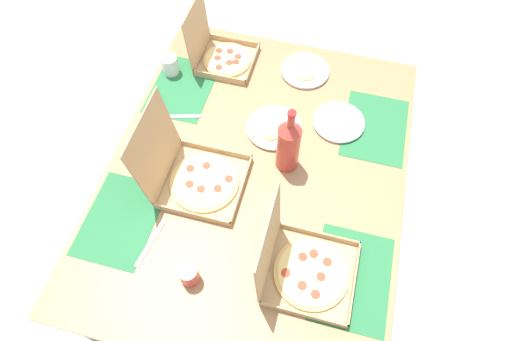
% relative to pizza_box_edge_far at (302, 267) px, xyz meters
% --- Properties ---
extents(ground_plane, '(6.00, 6.00, 0.00)m').
position_rel_pizza_box_edge_far_xyz_m(ground_plane, '(0.36, 0.26, -0.79)').
color(ground_plane, beige).
extents(dining_table, '(1.50, 1.17, 0.74)m').
position_rel_pizza_box_edge_far_xyz_m(dining_table, '(0.36, 0.26, -0.14)').
color(dining_table, '#3F3328').
rests_on(dining_table, ground_plane).
extents(placemat_near_left, '(0.36, 0.26, 0.00)m').
position_rel_pizza_box_edge_far_xyz_m(placemat_near_left, '(0.02, -0.18, -0.05)').
color(placemat_near_left, '#236638').
rests_on(placemat_near_left, dining_table).
extents(placemat_near_right, '(0.36, 0.26, 0.00)m').
position_rel_pizza_box_edge_far_xyz_m(placemat_near_right, '(0.70, -0.18, -0.05)').
color(placemat_near_right, '#236638').
rests_on(placemat_near_right, dining_table).
extents(placemat_far_left, '(0.36, 0.26, 0.00)m').
position_rel_pizza_box_edge_far_xyz_m(placemat_far_left, '(0.02, 0.69, -0.05)').
color(placemat_far_left, '#236638').
rests_on(placemat_far_left, dining_table).
extents(placemat_far_right, '(0.36, 0.26, 0.00)m').
position_rel_pizza_box_edge_far_xyz_m(placemat_far_right, '(0.70, 0.69, -0.05)').
color(placemat_far_right, '#236638').
rests_on(placemat_far_right, dining_table).
extents(pizza_box_edge_far, '(0.30, 0.32, 0.33)m').
position_rel_pizza_box_edge_far_xyz_m(pizza_box_edge_far, '(0.00, 0.00, 0.00)').
color(pizza_box_edge_far, tan).
rests_on(pizza_box_edge_far, dining_table).
extents(pizza_box_corner_left, '(0.31, 0.35, 0.34)m').
position_rel_pizza_box_edge_far_xyz_m(pizza_box_corner_left, '(0.25, 0.48, 0.00)').
color(pizza_box_corner_left, tan).
rests_on(pizza_box_corner_left, dining_table).
extents(pizza_box_corner_right, '(0.25, 0.27, 0.29)m').
position_rel_pizza_box_edge_far_xyz_m(pizza_box_corner_right, '(0.91, 0.57, -0.01)').
color(pizza_box_corner_right, tan).
rests_on(pizza_box_corner_right, dining_table).
extents(plate_far_right, '(0.22, 0.22, 0.02)m').
position_rel_pizza_box_edge_far_xyz_m(plate_far_right, '(0.68, -0.02, -0.04)').
color(plate_far_right, white).
rests_on(plate_far_right, dining_table).
extents(plate_near_right, '(0.23, 0.23, 0.03)m').
position_rel_pizza_box_edge_far_xyz_m(plate_near_right, '(0.58, 0.24, -0.04)').
color(plate_near_right, white).
rests_on(plate_near_right, dining_table).
extents(plate_near_left, '(0.22, 0.22, 0.03)m').
position_rel_pizza_box_edge_far_xyz_m(plate_near_left, '(0.93, 0.17, -0.04)').
color(plate_near_left, white).
rests_on(plate_near_left, dining_table).
extents(soda_bottle, '(0.09, 0.09, 0.32)m').
position_rel_pizza_box_edge_far_xyz_m(soda_bottle, '(0.42, 0.15, 0.08)').
color(soda_bottle, '#B2382D').
rests_on(soda_bottle, dining_table).
extents(cup_clear_left, '(0.07, 0.07, 0.09)m').
position_rel_pizza_box_edge_far_xyz_m(cup_clear_left, '(0.78, 0.77, -0.01)').
color(cup_clear_left, silver).
rests_on(cup_clear_left, dining_table).
extents(cup_spare, '(0.07, 0.07, 0.09)m').
position_rel_pizza_box_edge_far_xyz_m(cup_spare, '(-0.12, 0.37, -0.01)').
color(cup_spare, '#BF4742').
rests_on(cup_spare, dining_table).
extents(fork_by_near_left, '(0.07, 0.19, 0.00)m').
position_rel_pizza_box_edge_far_xyz_m(fork_by_near_left, '(0.54, 0.65, -0.05)').
color(fork_by_near_left, '#B7B7BC').
rests_on(fork_by_near_left, dining_table).
extents(fork_by_near_right, '(0.19, 0.05, 0.00)m').
position_rel_pizza_box_edge_far_xyz_m(fork_by_near_right, '(-0.04, 0.55, -0.05)').
color(fork_by_near_right, '#B7B7BC').
rests_on(fork_by_near_right, dining_table).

